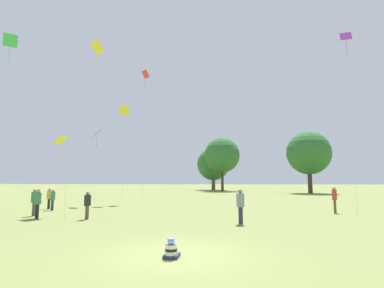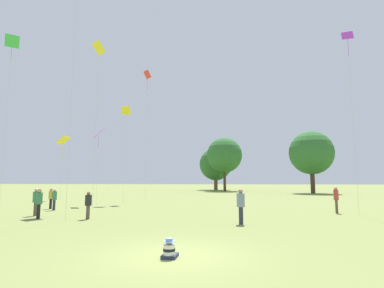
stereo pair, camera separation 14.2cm
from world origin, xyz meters
The scene contains 19 objects.
ground_plane centered at (0.00, 0.00, 0.00)m, with size 300.00×300.00×0.00m, color olive.
seated_toddler centered at (-0.10, -0.32, 0.23)m, with size 0.45×0.55×0.56m.
person_standing_0 centered at (-10.93, 12.04, 0.93)m, with size 0.37×0.37×1.56m.
person_standing_1 centered at (-10.18, 8.72, 1.00)m, with size 0.53×0.53×1.70m.
person_standing_2 centered at (8.96, 12.28, 1.08)m, with size 0.43×0.43×1.78m.
person_standing_3 centered at (-9.13, 7.43, 1.00)m, with size 0.50×0.50×1.68m.
person_standing_4 centered at (-6.23, 7.55, 0.91)m, with size 0.47×0.47×1.55m.
person_standing_5 centered at (-11.79, 13.03, 0.93)m, with size 0.46×0.46×1.57m.
person_standing_7 centered at (2.30, 6.54, 1.03)m, with size 0.56×0.56×1.75m.
kite_0 centered at (-9.91, 17.02, 6.37)m, with size 1.36×1.46×6.91m.
kite_1 centered at (10.05, 11.54, 11.36)m, with size 0.79×0.49×12.42m.
kite_2 centered at (-8.09, 19.09, 8.72)m, with size 0.89×0.49×9.43m.
kite_3 centered at (-16.78, 23.13, 6.62)m, with size 1.20×1.44×7.15m.
kite_4 centered at (-8.43, 13.00, 12.32)m, with size 1.21×1.12×13.16m.
kite_6 centered at (-12.56, 8.70, 10.96)m, with size 0.95×0.88×11.83m.
kite_7 centered at (-6.88, 22.37, 13.22)m, with size 0.99×0.97×14.27m.
distant_tree_0 centered at (1.60, 51.97, 7.24)m, with size 7.14×7.14×10.83m.
distant_tree_1 centered at (-0.38, 58.92, 5.77)m, with size 7.30×7.30×9.45m.
distant_tree_2 centered at (16.23, 43.28, 6.78)m, with size 7.34×7.34×10.48m.
Camera 2 is at (1.48, -9.01, 2.20)m, focal length 28.00 mm.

